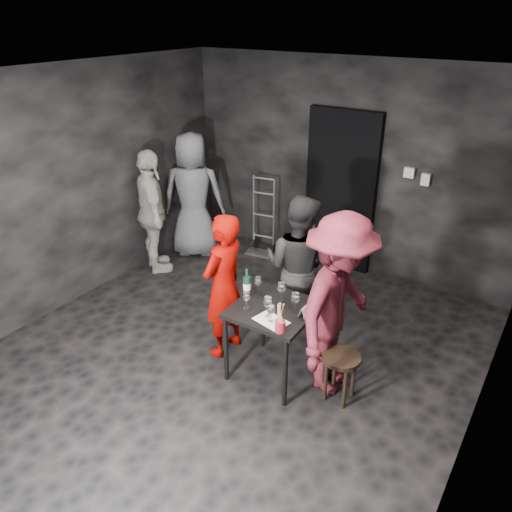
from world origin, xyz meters
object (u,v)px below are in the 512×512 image
Objects in this scene: bystander_grey at (193,186)px; breadstick_cup at (280,318)px; woman_black at (298,264)px; server_red at (224,286)px; bystander_cream at (152,207)px; wine_bottle at (247,286)px; tasting_table at (274,316)px; stool at (341,365)px; hand_truck at (262,239)px; man_maroon at (339,293)px.

bystander_grey reaches higher than breadstick_cup.
woman_black is at bearing 111.34° from breadstick_cup.
bystander_cream is (-1.83, 0.92, 0.14)m from server_red.
bystander_cream is at bearing 156.05° from wine_bottle.
breadstick_cup is (0.24, -0.29, 0.23)m from tasting_table.
stool is 0.29× the size of woman_black.
hand_truck is 0.55× the size of bystander_grey.
tasting_table is 0.81m from woman_black.
breadstick_cup is at bearing -64.73° from hand_truck.
hand_truck reaches higher than tasting_table.
server_red reaches higher than breadstick_cup.
bystander_cream is at bearing -8.39° from woman_black.
wine_bottle is at bearing -70.88° from hand_truck.
wine_bottle reaches higher than tasting_table.
woman_black is at bearing 128.18° from bystander_grey.
hand_truck is at bearing 125.45° from breadstick_cup.
bystander_cream reaches higher than stool.
tasting_table is at bearing 129.63° from breadstick_cup.
tasting_table is 2.63× the size of breadstick_cup.
bystander_grey is 7.11× the size of breadstick_cup.
bystander_grey reaches higher than stool.
hand_truck is 2.71m from tasting_table.
tasting_table is at bearing 106.40° from man_maroon.
tasting_table is 2.63m from bystander_cream.
bystander_grey is (-2.32, 1.65, 0.36)m from tasting_table.
tasting_table is 0.38× the size of man_maroon.
man_maroon is 0.88m from wine_bottle.
wine_bottle is (0.30, -0.03, 0.10)m from server_red.
stool is at bearing 135.43° from woman_black.
server_red is 0.76× the size of man_maroon.
breadstick_cup is (-0.31, -0.46, -0.12)m from man_maroon.
server_red is at bearing 95.35° from man_maroon.
wine_bottle is (2.13, -0.95, -0.04)m from bystander_cream.
bystander_grey is (-3.00, 1.62, 0.64)m from stool.
man_maroon reaches higher than woman_black.
woman_black is 5.49× the size of wine_bottle.
man_maroon is at bearing 133.52° from stool.
breadstick_cup is at bearing -144.38° from stool.
server_red is at bearing -170.63° from bystander_cream.
wine_bottle is at bearing 111.28° from bystander_grey.
breadstick_cup reaches higher than tasting_table.
stool is at bearing 122.00° from bystander_grey.
server_red is 0.31m from wine_bottle.
server_red reaches higher than stool.
stool is 3.47m from bystander_grey.
hand_truck is at bearing 124.87° from tasting_table.
hand_truck is at bearing -90.37° from bystander_cream.
hand_truck reaches higher than stool.
tasting_table is at bearing 114.88° from bystander_grey.
bystander_grey is (-2.87, 1.48, 0.02)m from man_maroon.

